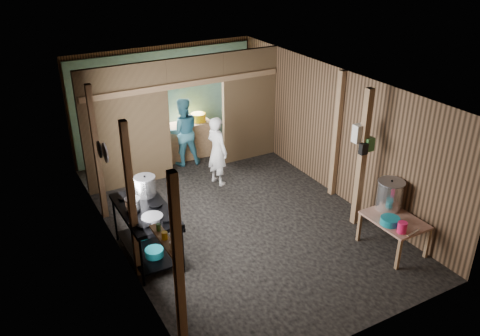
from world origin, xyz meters
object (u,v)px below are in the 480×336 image
prep_table (393,234)px  cook (217,151)px  gas_range (147,232)px  yellow_tub (198,117)px  stock_pot (390,195)px  pink_bucket (402,227)px  stove_pot_large (145,187)px

prep_table → cook: cook is taller
gas_range → cook: (2.21, 1.80, 0.29)m
yellow_tub → gas_range: bearing=-126.6°
stock_pot → cook: 3.70m
stock_pot → yellow_tub: bearing=105.7°
prep_table → pink_bucket: (-0.20, -0.34, 0.39)m
stock_pot → yellow_tub: (-1.37, 4.88, 0.11)m
stove_pot_large → yellow_tub: (2.33, 2.95, -0.13)m
stove_pot_large → cook: (2.04, 1.38, -0.32)m
gas_range → pink_bucket: gas_range is taller
pink_bucket → yellow_tub: (-1.00, 5.55, 0.26)m
gas_range → stove_pot_large: (0.17, 0.42, 0.62)m
gas_range → yellow_tub: yellow_tub is taller
stove_pot_large → pink_bucket: stove_pot_large is taller
prep_table → yellow_tub: bearing=103.0°
stove_pot_large → cook: 2.48m
stove_pot_large → prep_table: bearing=-32.5°
gas_range → pink_bucket: 4.13m
gas_range → cook: bearing=39.2°
stove_pot_large → yellow_tub: 3.77m
stock_pot → prep_table: bearing=-116.1°
gas_range → prep_table: bearing=-26.3°
pink_bucket → cook: cook is taller
yellow_tub → cook: size_ratio=0.23×
gas_range → prep_table: (3.71, -1.83, -0.16)m
yellow_tub → cook: bearing=-100.7°
pink_bucket → prep_table: bearing=59.4°
stove_pot_large → cook: cook is taller
prep_table → stove_pot_large: 4.27m
gas_range → stove_pot_large: stove_pot_large is taller
stove_pot_large → pink_bucket: (3.34, -2.59, -0.39)m
prep_table → stove_pot_large: (-3.54, 2.25, 0.78)m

